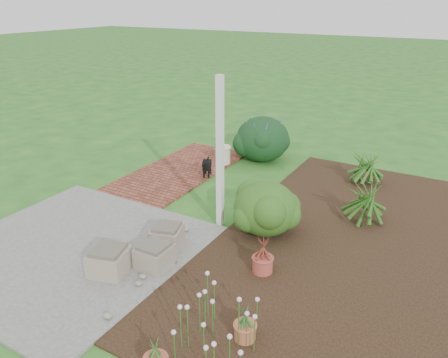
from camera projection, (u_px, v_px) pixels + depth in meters
The scene contains 17 objects.
ground at pixel (202, 222), 7.45m from camera, with size 80.00×80.00×0.00m, color #225C1D.
concrete_patio at pixel (71, 249), 6.62m from camera, with size 3.50×3.50×0.04m, color #60605D.
brick_path at pixel (180, 170), 9.62m from camera, with size 1.60×3.50×0.04m, color brown.
garden_bed at pixel (357, 247), 6.69m from camera, with size 4.00×7.00×0.03m, color black.
veranda_post at pixel (220, 155), 6.91m from camera, with size 0.10×0.10×2.50m, color white.
stone_trough_near at pixel (109, 262), 5.98m from camera, with size 0.49×0.49×0.32m, color gray.
stone_trough_mid at pixel (167, 237), 6.64m from camera, with size 0.44×0.44×0.29m, color gray.
stone_trough_far at pixel (155, 256), 6.13m from camera, with size 0.45×0.45×0.30m, color gray.
black_dog at pixel (207, 165), 9.15m from camera, with size 0.29×0.47×0.43m.
cream_ceramic_urn at pixel (224, 155), 9.91m from camera, with size 0.30×0.30×0.40m, color beige.
evergreen_shrub at pixel (266, 207), 6.95m from camera, with size 1.02×1.02×0.87m, color #14400E.
agapanthus_clump_back at pixel (364, 197), 7.28m from camera, with size 0.98×0.98×0.88m, color #1E4111, non-canonical shape.
agapanthus_clump_front at pixel (366, 164), 8.81m from camera, with size 0.92×0.92×0.82m, color #0F400C, non-canonical shape.
pink_flower_patch at pixel (223, 327), 4.61m from camera, with size 0.96×0.96×0.61m, color #113D0F, non-canonical shape.
terracotta_pot_bronze at pixel (263, 264), 6.03m from camera, with size 0.28×0.28×0.23m, color #A54438.
terracotta_pot_small_left at pixel (245, 331), 4.84m from camera, with size 0.24×0.24×0.20m, color #B05B3B.
purple_flowering_bush at pixel (263, 138), 10.15m from camera, with size 1.24×1.24×1.05m, color black.
Camera 1 is at (3.61, -5.52, 3.56)m, focal length 35.00 mm.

